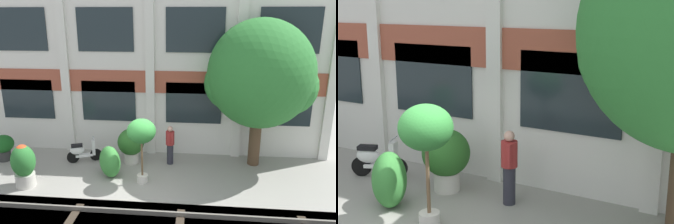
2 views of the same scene
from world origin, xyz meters
TOP-DOWN VIEW (x-y plane):
  - ground_plane at (0.00, 0.00)m, footprint 80.00×80.00m
  - apartment_facade at (0.00, 3.36)m, footprint 14.55×0.64m
  - broadleaf_tree at (4.20, 2.37)m, footprint 4.08×3.88m
  - potted_plant_stone_basin at (-0.65, 2.05)m, footprint 1.06×1.06m
  - potted_plant_ribbed_drum at (-5.85, 1.73)m, footprint 0.84×0.84m
  - potted_plant_fluted_column at (-3.92, -0.17)m, footprint 0.80×0.80m
  - potted_plant_tall_urn at (0.06, 0.49)m, footprint 0.99×0.99m
  - scooter_second_parked at (-2.62, 1.91)m, footprint 1.32×0.70m
  - resident_by_doorway at (0.90, 2.08)m, footprint 0.34×0.48m
  - topiary_hedge at (-1.18, 0.81)m, footprint 1.19×1.24m

SIDE VIEW (x-z plane):
  - ground_plane at x=0.00m, z-range 0.00..0.00m
  - scooter_second_parked at x=-2.62m, z-range -0.05..0.93m
  - topiary_hedge at x=-1.18m, z-range 0.00..1.15m
  - potted_plant_ribbed_drum at x=-5.85m, z-range 0.10..1.17m
  - potted_plant_stone_basin at x=-0.65m, z-range 0.10..1.51m
  - potted_plant_fluted_column at x=-3.92m, z-range 0.06..1.59m
  - resident_by_doorway at x=0.90m, z-range 0.05..1.63m
  - potted_plant_tall_urn at x=0.06m, z-range 0.66..3.00m
  - broadleaf_tree at x=4.20m, z-range 0.69..6.34m
  - apartment_facade at x=0.00m, z-range -0.01..7.37m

